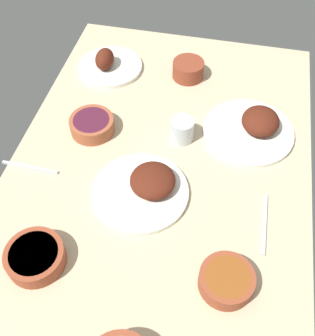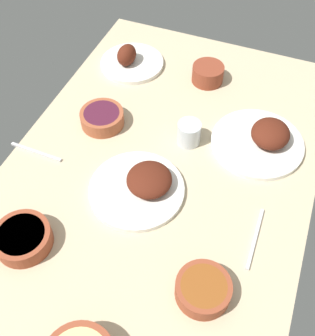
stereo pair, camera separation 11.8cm
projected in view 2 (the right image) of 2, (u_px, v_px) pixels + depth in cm
name	position (u px, v px, depth cm)	size (l,w,h in cm)	color
dining_table	(158.00, 176.00, 123.43)	(140.00, 90.00, 4.00)	#C6B28E
plate_far_side	(263.00, 139.00, 126.62)	(28.92, 28.92, 8.30)	white
plate_near_viewer	(130.00, 61.00, 151.24)	(23.44, 23.44, 8.55)	white
plate_center_main	(142.00, 185.00, 116.08)	(27.50, 27.50, 7.12)	white
bowl_pasta	(23.00, 238.00, 105.30)	(14.98, 14.98, 4.87)	brown
bowl_onions	(102.00, 118.00, 132.21)	(14.11, 14.11, 4.87)	#A35133
bowl_cream	(208.00, 73.00, 144.90)	(11.20, 11.20, 6.20)	brown
bowl_soup	(203.00, 289.00, 96.90)	(13.53, 13.53, 4.92)	brown
water_tumbler	(189.00, 133.00, 126.43)	(7.33, 7.33, 7.64)	silver
fork_loose	(36.00, 152.00, 126.20)	(17.75, 0.90, 0.80)	silver
spoon_loose	(255.00, 238.00, 107.80)	(18.76, 0.90, 0.80)	silver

